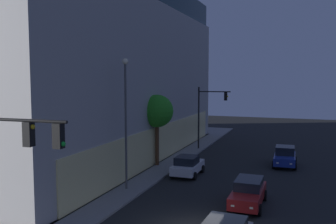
{
  "coord_description": "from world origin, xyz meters",
  "views": [
    {
      "loc": [
        -17.89,
        -5.06,
        7.98
      ],
      "look_at": [
        6.27,
        3.83,
        5.65
      ],
      "focal_mm": 39.69,
      "sensor_mm": 36.0,
      "label": 1
    }
  ],
  "objects_px": {
    "traffic_light_near_corner": "(15,163)",
    "street_lamp_sidewalk": "(126,109)",
    "sidewalk_tree": "(157,112)",
    "modern_building": "(35,70)",
    "car_blue": "(285,156)",
    "car_white": "(188,165)",
    "traffic_light_far_corner": "(208,109)",
    "car_red": "(248,192)"
  },
  "relations": [
    {
      "from": "car_white",
      "to": "car_blue",
      "type": "distance_m",
      "value": 9.67
    },
    {
      "from": "traffic_light_near_corner",
      "to": "car_red",
      "type": "relative_size",
      "value": 1.43
    },
    {
      "from": "street_lamp_sidewalk",
      "to": "car_blue",
      "type": "bearing_deg",
      "value": -40.88
    },
    {
      "from": "modern_building",
      "to": "car_blue",
      "type": "bearing_deg",
      "value": -85.41
    },
    {
      "from": "modern_building",
      "to": "car_white",
      "type": "distance_m",
      "value": 20.67
    },
    {
      "from": "car_white",
      "to": "sidewalk_tree",
      "type": "bearing_deg",
      "value": 60.53
    },
    {
      "from": "traffic_light_near_corner",
      "to": "street_lamp_sidewalk",
      "type": "relative_size",
      "value": 0.72
    },
    {
      "from": "car_white",
      "to": "car_blue",
      "type": "height_order",
      "value": "car_blue"
    },
    {
      "from": "traffic_light_near_corner",
      "to": "street_lamp_sidewalk",
      "type": "distance_m",
      "value": 12.66
    },
    {
      "from": "traffic_light_near_corner",
      "to": "traffic_light_far_corner",
      "type": "relative_size",
      "value": 0.97
    },
    {
      "from": "street_lamp_sidewalk",
      "to": "car_white",
      "type": "height_order",
      "value": "street_lamp_sidewalk"
    },
    {
      "from": "modern_building",
      "to": "sidewalk_tree",
      "type": "bearing_deg",
      "value": -98.32
    },
    {
      "from": "car_blue",
      "to": "traffic_light_far_corner",
      "type": "bearing_deg",
      "value": 60.12
    },
    {
      "from": "traffic_light_near_corner",
      "to": "car_blue",
      "type": "bearing_deg",
      "value": -19.33
    },
    {
      "from": "traffic_light_near_corner",
      "to": "traffic_light_far_corner",
      "type": "distance_m",
      "value": 29.2
    },
    {
      "from": "car_red",
      "to": "car_blue",
      "type": "height_order",
      "value": "car_blue"
    },
    {
      "from": "street_lamp_sidewalk",
      "to": "car_red",
      "type": "xyz_separation_m",
      "value": [
        -0.15,
        -8.6,
        -4.98
      ]
    },
    {
      "from": "traffic_light_far_corner",
      "to": "car_red",
      "type": "distance_m",
      "value": 18.57
    },
    {
      "from": "sidewalk_tree",
      "to": "street_lamp_sidewalk",
      "type": "bearing_deg",
      "value": -175.03
    },
    {
      "from": "sidewalk_tree",
      "to": "car_red",
      "type": "bearing_deg",
      "value": -129.66
    },
    {
      "from": "street_lamp_sidewalk",
      "to": "sidewalk_tree",
      "type": "xyz_separation_m",
      "value": [
        7.52,
        0.65,
        -0.81
      ]
    },
    {
      "from": "traffic_light_far_corner",
      "to": "car_white",
      "type": "bearing_deg",
      "value": -174.25
    },
    {
      "from": "car_red",
      "to": "sidewalk_tree",
      "type": "bearing_deg",
      "value": 50.34
    },
    {
      "from": "modern_building",
      "to": "street_lamp_sidewalk",
      "type": "relative_size",
      "value": 3.96
    },
    {
      "from": "traffic_light_near_corner",
      "to": "car_blue",
      "type": "distance_m",
      "value": 26.08
    },
    {
      "from": "traffic_light_near_corner",
      "to": "car_white",
      "type": "height_order",
      "value": "traffic_light_near_corner"
    },
    {
      "from": "modern_building",
      "to": "street_lamp_sidewalk",
      "type": "height_order",
      "value": "modern_building"
    },
    {
      "from": "traffic_light_far_corner",
      "to": "car_blue",
      "type": "relative_size",
      "value": 1.64
    },
    {
      "from": "modern_building",
      "to": "car_red",
      "type": "bearing_deg",
      "value": -112.09
    },
    {
      "from": "traffic_light_far_corner",
      "to": "traffic_light_near_corner",
      "type": "bearing_deg",
      "value": 179.92
    },
    {
      "from": "sidewalk_tree",
      "to": "traffic_light_far_corner",
      "type": "bearing_deg",
      "value": -14.57
    },
    {
      "from": "modern_building",
      "to": "traffic_light_far_corner",
      "type": "bearing_deg",
      "value": -68.26
    },
    {
      "from": "modern_building",
      "to": "street_lamp_sidewalk",
      "type": "bearing_deg",
      "value": -121.72
    },
    {
      "from": "traffic_light_near_corner",
      "to": "sidewalk_tree",
      "type": "xyz_separation_m",
      "value": [
        20.03,
        2.34,
        0.15
      ]
    },
    {
      "from": "street_lamp_sidewalk",
      "to": "car_blue",
      "type": "xyz_separation_m",
      "value": [
        11.8,
        -10.22,
        -4.96
      ]
    },
    {
      "from": "street_lamp_sidewalk",
      "to": "car_red",
      "type": "distance_m",
      "value": 9.94
    },
    {
      "from": "car_red",
      "to": "car_blue",
      "type": "distance_m",
      "value": 12.07
    },
    {
      "from": "car_blue",
      "to": "traffic_light_near_corner",
      "type": "bearing_deg",
      "value": 160.67
    },
    {
      "from": "street_lamp_sidewalk",
      "to": "modern_building",
      "type": "bearing_deg",
      "value": 58.28
    },
    {
      "from": "sidewalk_tree",
      "to": "car_white",
      "type": "xyz_separation_m",
      "value": [
        -1.98,
        -3.51,
        -4.2
      ]
    },
    {
      "from": "modern_building",
      "to": "sidewalk_tree",
      "type": "distance_m",
      "value": 15.71
    },
    {
      "from": "traffic_light_near_corner",
      "to": "street_lamp_sidewalk",
      "type": "xyz_separation_m",
      "value": [
        12.51,
        1.69,
        0.97
      ]
    }
  ]
}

